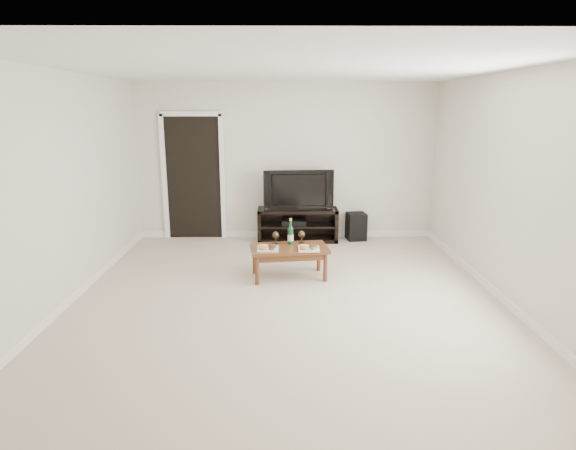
{
  "coord_description": "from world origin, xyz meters",
  "views": [
    {
      "loc": [
        -0.05,
        -5.34,
        2.21
      ],
      "look_at": [
        0.02,
        0.75,
        0.7
      ],
      "focal_mm": 30.0,
      "sensor_mm": 36.0,
      "label": 1
    }
  ],
  "objects_px": {
    "media_console": "(298,225)",
    "television": "(298,189)",
    "subwoofer": "(356,226)",
    "coffee_table": "(289,262)"
  },
  "relations": [
    {
      "from": "media_console",
      "to": "television",
      "type": "relative_size",
      "value": 1.16
    },
    {
      "from": "subwoofer",
      "to": "coffee_table",
      "type": "xyz_separation_m",
      "value": [
        -1.16,
        -1.86,
        -0.02
      ]
    },
    {
      "from": "media_console",
      "to": "television",
      "type": "xyz_separation_m",
      "value": [
        0.0,
        0.0,
        0.61
      ]
    },
    {
      "from": "television",
      "to": "subwoofer",
      "type": "relative_size",
      "value": 2.51
    },
    {
      "from": "media_console",
      "to": "coffee_table",
      "type": "xyz_separation_m",
      "value": [
        -0.17,
        -1.8,
        -0.07
      ]
    },
    {
      "from": "media_console",
      "to": "subwoofer",
      "type": "relative_size",
      "value": 2.9
    },
    {
      "from": "media_console",
      "to": "television",
      "type": "height_order",
      "value": "television"
    },
    {
      "from": "subwoofer",
      "to": "television",
      "type": "bearing_deg",
      "value": 175.91
    },
    {
      "from": "television",
      "to": "media_console",
      "type": "bearing_deg",
      "value": 0.0
    },
    {
      "from": "subwoofer",
      "to": "coffee_table",
      "type": "bearing_deg",
      "value": -129.41
    }
  ]
}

